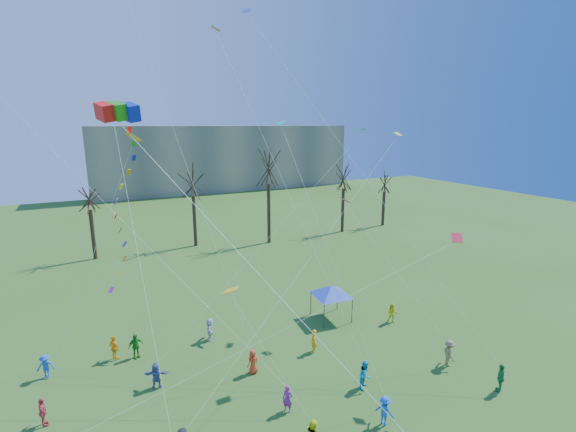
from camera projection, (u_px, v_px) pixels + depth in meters
name	position (u px, v px, depth m)	size (l,w,h in m)	color
distant_building	(224.00, 157.00, 96.97)	(60.00, 14.00, 15.00)	gray
bare_tree_row	(186.00, 192.00, 48.31)	(67.26, 9.27, 12.38)	black
big_box_kite	(130.00, 212.00, 18.59)	(5.83, 7.18, 20.47)	red
canopy_tent_blue	(331.00, 291.00, 32.13)	(3.79, 3.79, 2.85)	#3F3F44
festival_crowd	(241.00, 386.00, 22.91)	(26.60, 15.09, 1.85)	red
small_kites_aloft	(241.00, 151.00, 24.17)	(27.84, 18.60, 35.22)	#E0460B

